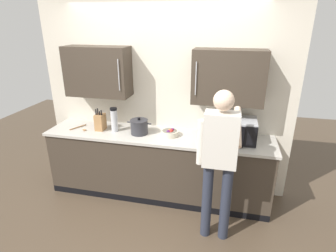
% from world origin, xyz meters
% --- Properties ---
extents(ground_plane, '(9.20, 9.20, 0.00)m').
position_xyz_m(ground_plane, '(0.00, 0.00, 0.00)').
color(ground_plane, '#4C3D2D').
extents(back_wall_tiled, '(3.41, 0.44, 2.72)m').
position_xyz_m(back_wall_tiled, '(0.00, 0.98, 1.44)').
color(back_wall_tiled, beige).
rests_on(back_wall_tiled, ground_plane).
extents(counter_unit, '(2.97, 0.63, 0.90)m').
position_xyz_m(counter_unit, '(0.00, 0.68, 0.45)').
color(counter_unit, '#3D3328').
rests_on(counter_unit, ground_plane).
extents(microwave_oven, '(0.52, 0.42, 0.27)m').
position_xyz_m(microwave_oven, '(0.94, 0.72, 1.03)').
color(microwave_oven, '#B7BABF').
rests_on(microwave_oven, counter_unit).
extents(fruit_bowl, '(0.23, 0.23, 0.10)m').
position_xyz_m(fruit_bowl, '(0.16, 0.68, 0.94)').
color(fruit_bowl, beige).
rests_on(fruit_bowl, counter_unit).
extents(thermos_flask, '(0.09, 0.09, 0.33)m').
position_xyz_m(thermos_flask, '(-0.59, 0.66, 1.06)').
color(thermos_flask, '#B7BABF').
rests_on(thermos_flask, counter_unit).
extents(wooden_spoon, '(0.24, 0.23, 0.02)m').
position_xyz_m(wooden_spoon, '(-1.07, 0.63, 0.91)').
color(wooden_spoon, '#A37547').
rests_on(wooden_spoon, counter_unit).
extents(stock_pot, '(0.33, 0.23, 0.22)m').
position_xyz_m(stock_pot, '(-0.24, 0.66, 0.99)').
color(stock_pot, '#2D2D33').
rests_on(stock_pot, counter_unit).
extents(knife_block, '(0.11, 0.15, 0.31)m').
position_xyz_m(knife_block, '(-0.79, 0.67, 1.01)').
color(knife_block, '#A37547').
rests_on(knife_block, counter_unit).
extents(person_figure, '(0.44, 0.50, 1.69)m').
position_xyz_m(person_figure, '(0.82, 0.04, 1.01)').
color(person_figure, '#282D3D').
rests_on(person_figure, ground_plane).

